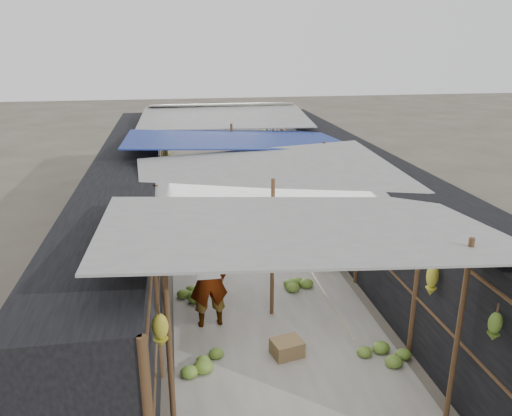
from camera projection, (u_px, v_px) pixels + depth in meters
aisle_slab at (245, 242)px, 12.51m from camera, size 3.60×16.00×0.02m
stall_left at (131, 205)px, 11.73m from camera, size 1.40×15.00×2.30m
stall_right at (350, 194)px, 12.57m from camera, size 1.40×15.00×2.30m
crate_near at (287, 348)px, 7.98m from camera, size 0.55×0.48×0.28m
crate_mid at (326, 260)px, 11.15m from camera, size 0.61×0.54×0.31m
crate_back at (217, 191)px, 16.35m from camera, size 0.58×0.53×0.30m
black_basin at (298, 241)px, 12.37m from camera, size 0.67×0.67×0.20m
vendor_elderly at (208, 278)px, 8.60m from camera, size 0.72×0.51×1.85m
shopper_blue at (196, 222)px, 11.69m from camera, size 0.92×0.84×1.54m
vendor_seated at (277, 221)px, 12.83m from camera, size 0.48×0.59×0.80m
market_canopy at (243, 146)px, 12.04m from camera, size 5.62×15.20×2.77m
hanging_bananas at (241, 177)px, 12.29m from camera, size 3.95×14.33×0.84m
floor_bananas at (267, 265)px, 10.90m from camera, size 3.79×7.44×0.33m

